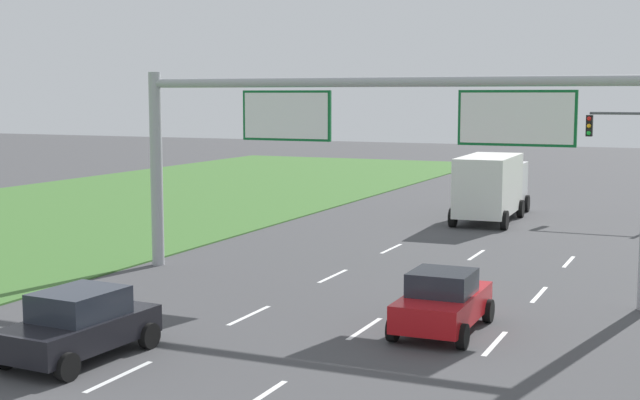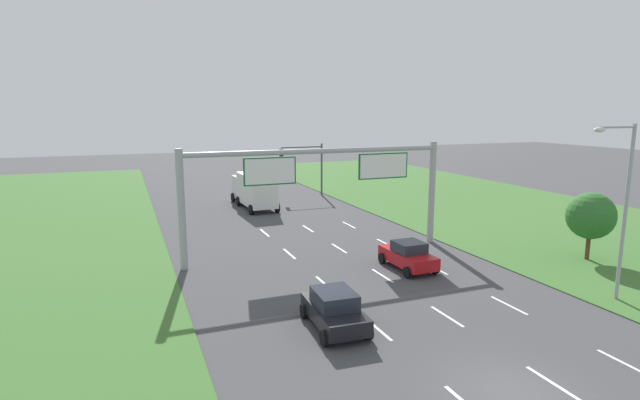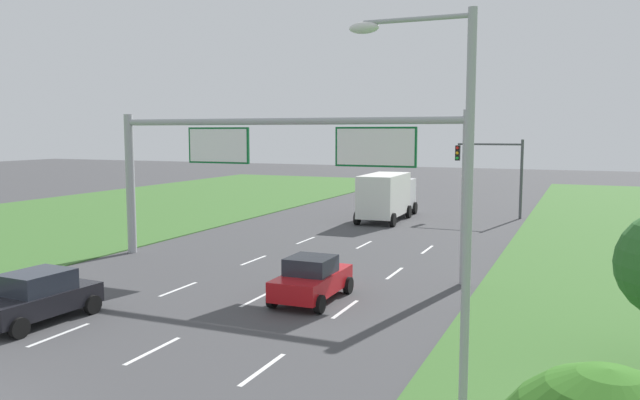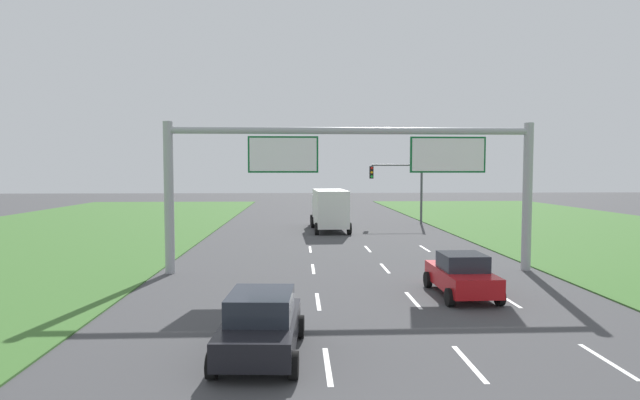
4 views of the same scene
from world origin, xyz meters
name	(u,v)px [view 4 (image 4 of 4)]	position (x,y,z in m)	size (l,w,h in m)	color
car_near_red	(261,324)	(-3.42, 6.75, 0.83)	(2.28, 4.03, 1.64)	black
car_lead_silver	(461,275)	(3.72, 12.56, 0.81)	(2.05, 3.95, 1.64)	red
box_truck	(329,208)	(-0.01, 33.96, 1.75)	(2.91, 8.02, 3.24)	silver
sign_gantry	(356,167)	(0.22, 17.27, 4.90)	(17.24, 0.44, 7.00)	#9EA0A5
traffic_light_mast	(400,181)	(6.59, 38.11, 3.87)	(4.76, 0.49, 5.60)	#47494F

